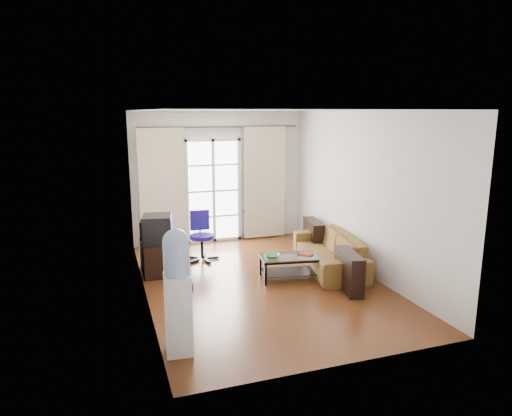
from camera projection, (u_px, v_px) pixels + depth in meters
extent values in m
plane|color=#603216|center=(261.00, 282.00, 7.32)|extent=(5.20, 5.20, 0.00)
plane|color=white|center=(261.00, 110.00, 6.76)|extent=(5.20, 5.20, 0.00)
cube|color=silver|center=(220.00, 177.00, 9.45)|extent=(3.60, 0.02, 2.70)
cube|color=silver|center=(346.00, 245.00, 4.63)|extent=(3.60, 0.02, 2.70)
cube|color=silver|center=(142.00, 207.00, 6.48)|extent=(0.02, 5.20, 2.70)
cube|color=silver|center=(363.00, 193.00, 7.61)|extent=(0.02, 5.20, 2.70)
cube|color=white|center=(213.00, 191.00, 9.43)|extent=(1.01, 0.02, 2.04)
cube|color=white|center=(214.00, 191.00, 9.41)|extent=(1.16, 0.06, 2.15)
cylinder|color=#4C3F2D|center=(220.00, 127.00, 9.15)|extent=(3.30, 0.04, 0.04)
cube|color=beige|center=(162.00, 188.00, 9.00)|extent=(0.90, 0.07, 2.35)
cube|color=beige|center=(265.00, 183.00, 9.67)|extent=(0.90, 0.07, 2.35)
cube|color=gray|center=(258.00, 223.00, 9.82)|extent=(0.64, 0.12, 0.64)
imported|color=brown|center=(329.00, 251.00, 7.95)|extent=(2.35, 1.55, 0.60)
cube|color=silver|center=(289.00, 256.00, 7.40)|extent=(1.01, 0.68, 0.01)
cube|color=black|center=(289.00, 272.00, 7.45)|extent=(0.94, 0.61, 0.01)
cube|color=black|center=(266.00, 274.00, 7.14)|extent=(0.05, 0.05, 0.38)
cube|color=black|center=(320.00, 271.00, 7.28)|extent=(0.05, 0.05, 0.38)
cube|color=black|center=(260.00, 264.00, 7.60)|extent=(0.05, 0.05, 0.38)
cube|color=black|center=(311.00, 261.00, 7.74)|extent=(0.05, 0.05, 0.38)
imported|color=green|center=(272.00, 256.00, 7.31)|extent=(0.41, 0.41, 0.06)
imported|color=#AD1515|center=(303.00, 255.00, 7.41)|extent=(0.39, 0.39, 0.02)
cube|color=black|center=(303.00, 254.00, 7.48)|extent=(0.19, 0.08, 0.02)
cube|color=black|center=(157.00, 257.00, 7.70)|extent=(0.52, 0.76, 0.55)
cube|color=black|center=(157.00, 229.00, 7.54)|extent=(0.54, 0.57, 0.46)
cube|color=#0C19E5|center=(172.00, 228.00, 7.58)|extent=(0.09, 0.40, 0.34)
cube|color=black|center=(145.00, 229.00, 7.51)|extent=(0.20, 0.36, 0.30)
cylinder|color=black|center=(202.00, 248.00, 8.36)|extent=(0.05, 0.05, 0.45)
cylinder|color=navy|center=(202.00, 237.00, 8.31)|extent=(0.43, 0.43, 0.07)
cube|color=navy|center=(200.00, 220.00, 8.45)|extent=(0.36, 0.07, 0.37)
cube|color=white|center=(178.00, 314.00, 5.08)|extent=(0.32, 0.32, 0.93)
cylinder|color=#98B4EB|center=(176.00, 258.00, 4.95)|extent=(0.28, 0.28, 0.37)
sphere|color=#98B4EB|center=(176.00, 242.00, 4.91)|extent=(0.28, 0.28, 0.28)
cube|color=black|center=(191.00, 286.00, 5.05)|extent=(0.05, 0.12, 0.10)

